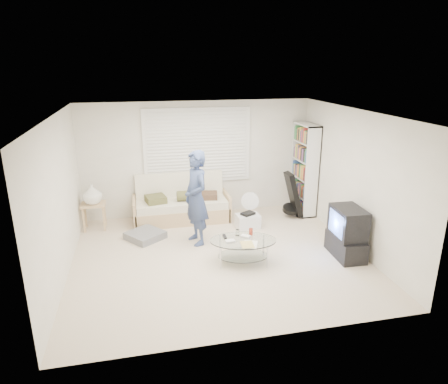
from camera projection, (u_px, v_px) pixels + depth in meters
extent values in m
plane|color=beige|center=(218.00, 256.00, 7.04)|extent=(5.00, 5.00, 0.00)
cube|color=beige|center=(197.00, 159.00, 8.74)|extent=(5.00, 0.02, 2.50)
cube|color=beige|center=(257.00, 247.00, 4.56)|extent=(5.00, 0.02, 2.50)
cube|color=beige|center=(59.00, 200.00, 6.14)|extent=(0.02, 4.50, 2.50)
cube|color=beige|center=(354.00, 180.00, 7.16)|extent=(0.02, 4.50, 2.50)
cube|color=white|center=(218.00, 113.00, 6.27)|extent=(5.00, 4.50, 0.02)
cube|color=white|center=(197.00, 146.00, 8.62)|extent=(2.32, 0.06, 1.62)
cube|color=black|center=(197.00, 146.00, 8.61)|extent=(2.20, 0.01, 1.50)
cube|color=silver|center=(198.00, 146.00, 8.59)|extent=(2.16, 0.04, 1.50)
cube|color=silver|center=(198.00, 146.00, 8.60)|extent=(2.32, 0.08, 1.62)
cube|color=tan|center=(182.00, 213.00, 8.60)|extent=(1.98, 0.79, 0.32)
cube|color=beige|center=(182.00, 203.00, 8.51)|extent=(1.90, 0.73, 0.16)
cube|color=beige|center=(179.00, 186.00, 8.73)|extent=(1.90, 0.22, 0.61)
cube|color=tan|center=(135.00, 212.00, 8.37)|extent=(0.06, 0.79, 0.55)
cube|color=tan|center=(227.00, 205.00, 8.77)|extent=(0.06, 0.79, 0.55)
cube|color=#52582F|center=(156.00, 199.00, 8.33)|extent=(0.47, 0.47, 0.14)
cylinder|color=#52582F|center=(189.00, 196.00, 8.43)|extent=(0.49, 0.22, 0.22)
cube|color=#4A3125|center=(209.00, 195.00, 8.59)|extent=(0.41, 0.41, 0.12)
cube|color=slate|center=(145.00, 235.00, 7.74)|extent=(0.85, 0.85, 0.14)
cube|color=tan|center=(93.00, 204.00, 8.05)|extent=(0.48, 0.39, 0.04)
cube|color=tan|center=(84.00, 220.00, 7.96)|extent=(0.04, 0.04, 0.52)
cube|color=tan|center=(104.00, 219.00, 8.04)|extent=(0.04, 0.04, 0.52)
cube|color=tan|center=(85.00, 215.00, 8.23)|extent=(0.04, 0.04, 0.52)
cube|color=tan|center=(105.00, 214.00, 8.31)|extent=(0.04, 0.04, 0.52)
imported|color=white|center=(92.00, 194.00, 7.98)|extent=(0.39, 0.39, 0.41)
cube|color=white|center=(305.00, 169.00, 8.86)|extent=(0.32, 0.85, 2.01)
cube|color=black|center=(293.00, 194.00, 8.68)|extent=(0.38, 0.36, 1.00)
cylinder|color=black|center=(291.00, 209.00, 8.77)|extent=(0.36, 0.38, 0.19)
cylinder|color=white|center=(249.00, 219.00, 8.67)|extent=(0.26, 0.26, 0.03)
cylinder|color=white|center=(249.00, 212.00, 8.62)|extent=(0.04, 0.04, 0.33)
cylinder|color=white|center=(249.00, 200.00, 8.54)|extent=(0.40, 0.24, 0.38)
cylinder|color=white|center=(249.00, 200.00, 8.54)|extent=(0.11, 0.09, 0.10)
cube|color=white|center=(248.00, 221.00, 8.24)|extent=(0.50, 0.36, 0.28)
cube|color=black|center=(248.00, 214.00, 8.18)|extent=(0.32, 0.29, 0.05)
cube|color=black|center=(346.00, 246.00, 7.02)|extent=(0.47, 0.84, 0.37)
cube|color=black|center=(348.00, 223.00, 6.88)|extent=(0.48, 0.70, 0.53)
cube|color=#5D81DF|center=(336.00, 224.00, 6.84)|extent=(0.04, 0.53, 0.40)
ellipsoid|color=silver|center=(243.00, 240.00, 6.72)|extent=(1.23, 0.90, 0.02)
ellipsoid|color=silver|center=(243.00, 256.00, 6.81)|extent=(0.94, 0.68, 0.01)
cylinder|color=silver|center=(221.00, 258.00, 6.56)|extent=(0.03, 0.03, 0.39)
cylinder|color=silver|center=(267.00, 258.00, 6.59)|extent=(0.03, 0.03, 0.39)
cylinder|color=silver|center=(220.00, 246.00, 6.98)|extent=(0.03, 0.03, 0.39)
cylinder|color=silver|center=(264.00, 246.00, 7.01)|extent=(0.03, 0.03, 0.39)
cube|color=white|center=(230.00, 241.00, 6.62)|extent=(0.16, 0.11, 0.04)
cube|color=white|center=(246.00, 236.00, 6.81)|extent=(0.18, 0.18, 0.04)
cylinder|color=silver|center=(237.00, 233.00, 6.87)|extent=(0.07, 0.07, 0.11)
cylinder|color=#BB3E29|center=(251.00, 232.00, 6.90)|extent=(0.07, 0.07, 0.12)
cube|color=black|center=(225.00, 237.00, 6.82)|extent=(0.06, 0.17, 0.02)
cube|color=white|center=(250.00, 244.00, 6.54)|extent=(0.32, 0.37, 0.01)
cube|color=tan|center=(247.00, 244.00, 6.52)|extent=(0.23, 0.29, 0.01)
imported|color=#36536F|center=(196.00, 198.00, 7.33)|extent=(0.59, 0.74, 1.78)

